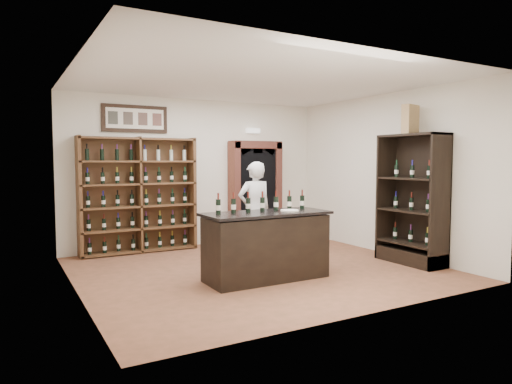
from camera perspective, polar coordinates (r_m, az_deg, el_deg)
floor at (r=7.48m, az=0.24°, el=-9.61°), size 5.50×5.50×0.00m
ceiling at (r=7.37m, az=0.25°, el=13.68°), size 5.50×5.50×0.00m
wall_back at (r=9.53m, az=-7.21°, el=2.40°), size 5.50×0.04×3.00m
wall_left at (r=6.38m, az=-21.77°, el=1.38°), size 0.04×5.00×3.00m
wall_right at (r=8.96m, az=15.74°, el=2.19°), size 0.04×5.00×3.00m
wine_shelf at (r=8.97m, az=-14.49°, el=-0.35°), size 2.20×0.38×2.20m
framed_picture at (r=9.12m, az=-14.88°, el=8.84°), size 1.25×0.04×0.52m
arched_doorway at (r=9.93m, az=-0.13°, el=0.41°), size 1.17×0.35×2.17m
emergency_light at (r=10.01m, az=-0.38°, el=7.66°), size 0.30×0.10×0.10m
tasting_counter at (r=6.77m, az=1.29°, el=-6.78°), size 1.88×0.78×1.00m
counter_bottle_0 at (r=6.45m, az=-4.74°, el=-1.82°), size 0.07×0.07×0.30m
counter_bottle_1 at (r=6.55m, az=-2.83°, el=-1.72°), size 0.07×0.07×0.30m
counter_bottle_2 at (r=6.66m, az=-0.98°, el=-1.62°), size 0.07×0.07×0.30m
counter_bottle_3 at (r=6.78m, az=0.80°, el=-1.53°), size 0.07×0.07×0.30m
counter_bottle_4 at (r=6.90m, az=2.53°, el=-1.43°), size 0.07×0.07×0.30m
counter_bottle_5 at (r=7.03m, az=4.19°, el=-1.34°), size 0.07×0.07×0.30m
counter_bottle_6 at (r=7.17m, az=5.79°, el=-1.25°), size 0.07×0.07×0.30m
side_cabinet at (r=8.23m, az=18.97°, el=-3.24°), size 0.48×1.20×2.20m
shopkeeper at (r=8.18m, az=-0.19°, el=-2.27°), size 0.65×0.45×1.73m
plate at (r=6.80m, az=4.23°, el=-2.34°), size 0.27×0.27×0.02m
wine_crate at (r=8.18m, az=18.73°, el=8.58°), size 0.37×0.22×0.49m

